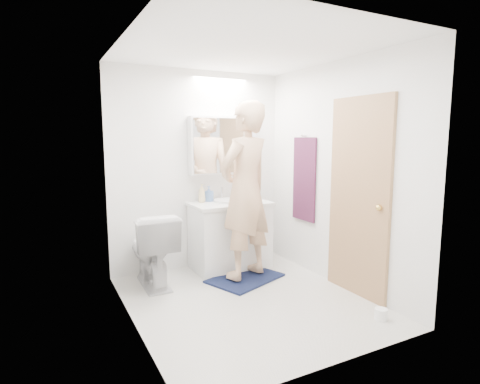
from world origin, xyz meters
TOP-DOWN VIEW (x-y plane):
  - floor at (0.00, 0.00)m, footprint 2.50×2.50m
  - ceiling at (0.00, 0.00)m, footprint 2.50×2.50m
  - wall_back at (0.00, 1.25)m, footprint 2.50×0.00m
  - wall_front at (0.00, -1.25)m, footprint 2.50×0.00m
  - wall_left at (-1.10, 0.00)m, footprint 0.00×2.50m
  - wall_right at (1.10, 0.00)m, footprint 0.00×2.50m
  - vanity_cabinet at (0.28, 0.96)m, footprint 0.90×0.55m
  - countertop at (0.28, 0.96)m, footprint 0.95×0.58m
  - sink_basin at (0.28, 0.99)m, footprint 0.36×0.36m
  - faucet at (0.28, 1.19)m, footprint 0.02×0.02m
  - medicine_cabinet at (0.30, 1.18)m, footprint 0.88×0.14m
  - mirror_panel at (0.30, 1.10)m, footprint 0.84×0.01m
  - toilet at (-0.71, 0.85)m, footprint 0.48×0.81m
  - bath_rug at (0.26, 0.52)m, footprint 0.94×0.80m
  - person at (0.26, 0.52)m, footprint 0.83×0.69m
  - door at (1.08, -0.35)m, footprint 0.04×0.80m
  - door_knob at (1.04, -0.65)m, footprint 0.06×0.06m
  - towel at (1.08, 0.55)m, footprint 0.02×0.42m
  - towel_hook at (1.07, 0.55)m, footprint 0.07×0.02m
  - soap_bottle_a at (-0.02, 1.11)m, footprint 0.12×0.12m
  - soap_bottle_b at (0.09, 1.15)m, footprint 0.12×0.12m
  - toothbrush_cup at (0.50, 1.12)m, footprint 0.12×0.12m
  - toilet_paper_roll at (0.85, -0.91)m, footprint 0.11×0.11m

SIDE VIEW (x-z plane):
  - floor at x=0.00m, z-range 0.00..0.00m
  - bath_rug at x=0.26m, z-range 0.00..0.02m
  - toilet_paper_roll at x=0.85m, z-range 0.00..0.10m
  - vanity_cabinet at x=0.28m, z-range 0.00..0.78m
  - toilet at x=-0.71m, z-range 0.00..0.81m
  - countertop at x=0.28m, z-range 0.78..0.82m
  - sink_basin at x=0.28m, z-range 0.82..0.85m
  - toothbrush_cup at x=0.50m, z-range 0.82..0.90m
  - faucet at x=0.28m, z-range 0.82..0.98m
  - soap_bottle_b at x=0.09m, z-range 0.82..1.01m
  - soap_bottle_a at x=-0.02m, z-range 0.82..1.04m
  - door_knob at x=1.04m, z-range 0.92..0.98m
  - door at x=1.08m, z-range 0.00..2.00m
  - person at x=0.26m, z-range 0.05..1.99m
  - towel at x=1.08m, z-range 0.60..1.60m
  - wall_back at x=0.00m, z-range -0.05..2.45m
  - wall_front at x=0.00m, z-range -0.05..2.45m
  - wall_left at x=-1.10m, z-range -0.05..2.45m
  - wall_right at x=1.10m, z-range -0.05..2.45m
  - medicine_cabinet at x=0.30m, z-range 1.15..1.85m
  - mirror_panel at x=0.30m, z-range 1.17..1.83m
  - towel_hook at x=1.07m, z-range 1.61..1.63m
  - ceiling at x=0.00m, z-range 2.40..2.40m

